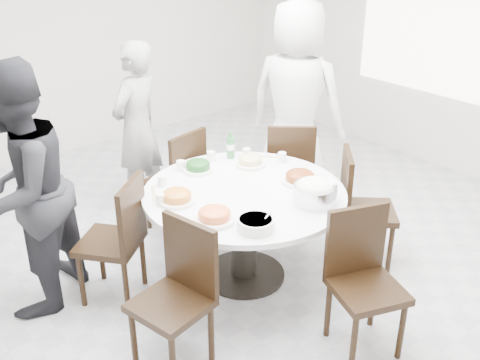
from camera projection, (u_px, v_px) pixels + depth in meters
floor at (227, 253)px, 4.73m from camera, size 6.00×6.00×0.01m
wall_back at (57, 32)px, 6.21m from camera, size 6.00×0.01×2.80m
wall_right at (449, 39)px, 5.87m from camera, size 0.01×6.00×2.80m
window at (450, 30)px, 5.81m from camera, size 0.04×2.20×1.40m
dining_table at (244, 235)px, 4.28m from camera, size 1.50×1.50×0.75m
chair_ne at (289, 168)px, 5.15m from camera, size 0.59×0.59×0.95m
chair_n at (174, 179)px, 4.94m from camera, size 0.50×0.50×0.95m
chair_nw at (110, 240)px, 4.02m from camera, size 0.59×0.59×0.95m
chair_sw at (170, 302)px, 3.38m from camera, size 0.50×0.50×0.95m
chair_s at (368, 287)px, 3.52m from camera, size 0.54×0.54×0.95m
chair_se at (368, 209)px, 4.44m from camera, size 0.59×0.59×0.95m
diner_right at (296, 103)px, 5.33m from camera, size 0.94×1.11×1.93m
diner_middle at (137, 128)px, 5.16m from camera, size 0.69×0.58×1.61m
diner_left at (22, 192)px, 3.78m from camera, size 1.10×1.06×1.79m
dish_greens at (198, 167)px, 4.42m from camera, size 0.24×0.24×0.06m
dish_pale at (250, 162)px, 4.52m from camera, size 0.24×0.24×0.07m
dish_orange at (177, 198)px, 3.95m from camera, size 0.27×0.27×0.07m
dish_redbrown at (300, 178)px, 4.23m from camera, size 0.28×0.28×0.07m
dish_tofu at (214, 216)px, 3.70m from camera, size 0.28×0.28×0.07m
rice_bowl at (315, 194)px, 3.93m from camera, size 0.31×0.31×0.13m
soup_bowl at (256, 224)px, 3.61m from camera, size 0.24×0.24×0.08m
beverage_bottle at (231, 145)px, 4.63m from camera, size 0.07×0.07×0.23m
tea_cups at (193, 158)px, 4.56m from camera, size 0.07×0.07×0.08m
chopsticks at (193, 164)px, 4.54m from camera, size 0.24×0.04×0.01m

